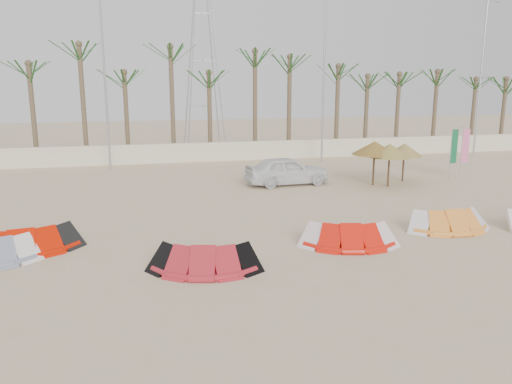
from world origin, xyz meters
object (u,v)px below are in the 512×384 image
object	(u,v)px
kite_orange	(445,218)
car	(287,171)
kite_red_mid	(203,255)
parasol_mid	(375,148)
kite_red_right	(345,232)
kite_red_left	(24,237)
parasol_left	(390,151)
parasol_right	(404,150)

from	to	relation	value
kite_orange	car	world-z (taller)	car
kite_red_mid	parasol_mid	world-z (taller)	parasol_mid
kite_red_right	parasol_mid	xyz separation A→B (m)	(5.42, 8.83, 1.58)
kite_red_left	parasol_mid	distance (m)	17.39
parasol_left	car	bearing A→B (deg)	160.63
car	parasol_right	bearing A→B (deg)	-98.91
kite_red_right	parasol_left	xyz separation A→B (m)	(6.00, 8.29, 1.50)
kite_red_left	parasol_left	xyz separation A→B (m)	(16.49, 6.33, 1.49)
kite_red_left	parasol_right	world-z (taller)	parasol_right
kite_red_mid	parasol_mid	bearing A→B (deg)	43.62
kite_red_left	kite_red_right	xyz separation A→B (m)	(10.49, -1.96, -0.00)
kite_red_right	kite_orange	distance (m)	4.45
kite_red_mid	car	size ratio (longest dim) A/B	0.78
parasol_right	kite_red_left	bearing A→B (deg)	-157.39
parasol_mid	parasol_right	xyz separation A→B (m)	(2.10, 0.63, -0.24)
kite_red_right	parasol_mid	world-z (taller)	parasol_mid
parasol_right	parasol_mid	bearing A→B (deg)	-163.35
kite_red_left	car	bearing A→B (deg)	35.16
parasol_mid	kite_red_right	bearing A→B (deg)	-121.52
kite_red_left	kite_orange	xyz separation A→B (m)	(14.86, -1.15, -0.00)
parasol_left	car	xyz separation A→B (m)	(-5.01, 1.76, -1.15)
kite_red_left	kite_red_right	size ratio (longest dim) A/B	1.09
kite_red_mid	parasol_left	world-z (taller)	parasol_left
parasol_mid	kite_orange	bearing A→B (deg)	-97.39
parasol_left	kite_red_mid	bearing A→B (deg)	-139.54
kite_orange	car	bearing A→B (deg)	110.10
parasol_left	parasol_mid	bearing A→B (deg)	137.25
kite_orange	parasol_right	distance (m)	9.29
kite_red_left	kite_red_mid	bearing A→B (deg)	-29.15
car	kite_red_left	bearing A→B (deg)	121.43
kite_red_mid	car	distance (m)	12.66
kite_red_mid	car	world-z (taller)	car
kite_red_mid	kite_red_left	bearing A→B (deg)	150.85
kite_red_left	kite_red_right	world-z (taller)	same
kite_red_left	parasol_mid	bearing A→B (deg)	23.36
kite_red_left	parasol_right	distance (m)	19.54
kite_orange	parasol_mid	bearing A→B (deg)	82.61
parasol_mid	parasol_right	bearing A→B (deg)	16.65
kite_red_left	parasol_right	size ratio (longest dim) A/B	1.78
kite_orange	car	size ratio (longest dim) A/B	0.71
car	kite_orange	bearing A→B (deg)	-163.63
parasol_left	parasol_right	xyz separation A→B (m)	(1.51, 1.17, -0.16)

